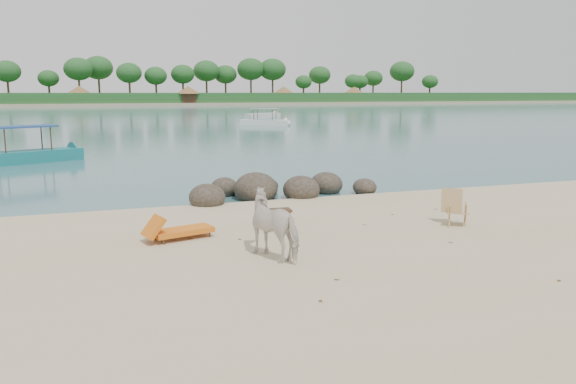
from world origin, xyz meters
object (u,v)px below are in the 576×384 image
object	(u,v)px
boulders	(273,190)
deck_chair	(458,209)
lounge_chair	(183,229)
boat_near	(23,132)
cow	(277,225)
side_table	(278,221)

from	to	relation	value
boulders	deck_chair	world-z (taller)	deck_chair
boulders	lounge_chair	xyz separation A→B (m)	(-3.57, -4.51, 0.05)
boulders	boat_near	distance (m)	15.19
cow	deck_chair	world-z (taller)	cow
deck_chair	boat_near	bearing A→B (deg)	156.12
lounge_chair	deck_chair	xyz separation A→B (m)	(6.69, -0.92, 0.19)
side_table	boat_near	size ratio (longest dim) A/B	0.11
side_table	lounge_chair	world-z (taller)	lounge_chair
deck_chair	boat_near	world-z (taller)	boat_near
cow	lounge_chair	xyz separation A→B (m)	(-1.62, 2.01, -0.41)
lounge_chair	deck_chair	size ratio (longest dim) A/B	1.93
side_table	lounge_chair	bearing A→B (deg)	-173.91
lounge_chair	deck_chair	bearing A→B (deg)	-23.18
deck_chair	lounge_chair	bearing A→B (deg)	-154.94
boat_near	lounge_chair	bearing A→B (deg)	-99.64
cow	side_table	xyz separation A→B (m)	(0.67, 2.06, -0.42)
side_table	deck_chair	bearing A→B (deg)	-7.66
lounge_chair	boat_near	xyz separation A→B (m)	(-5.04, 16.97, 1.18)
boulders	boat_near	xyz separation A→B (m)	(-8.61, 12.45, 1.23)
cow	lounge_chair	size ratio (longest dim) A/B	0.93
lounge_chair	deck_chair	world-z (taller)	deck_chair
deck_chair	side_table	bearing A→B (deg)	-159.57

